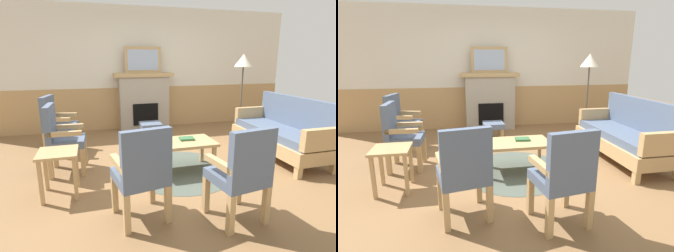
% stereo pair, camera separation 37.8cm
% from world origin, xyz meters
% --- Properties ---
extents(ground_plane, '(14.00, 14.00, 0.00)m').
position_xyz_m(ground_plane, '(0.00, 0.00, 0.00)').
color(ground_plane, olive).
extents(wall_back, '(7.20, 0.14, 2.70)m').
position_xyz_m(wall_back, '(0.00, 2.60, 1.31)').
color(wall_back, silver).
rests_on(wall_back, ground_plane).
extents(fireplace, '(1.30, 0.44, 1.28)m').
position_xyz_m(fireplace, '(0.00, 2.35, 0.65)').
color(fireplace, '#A39989').
rests_on(fireplace, ground_plane).
extents(framed_picture, '(0.80, 0.04, 0.56)m').
position_xyz_m(framed_picture, '(0.00, 2.35, 1.56)').
color(framed_picture, tan).
rests_on(framed_picture, fireplace).
extents(couch, '(0.70, 1.80, 0.98)m').
position_xyz_m(couch, '(1.85, -0.00, 0.40)').
color(couch, tan).
rests_on(couch, ground_plane).
extents(coffee_table, '(0.96, 0.56, 0.44)m').
position_xyz_m(coffee_table, '(0.05, -0.14, 0.39)').
color(coffee_table, tan).
rests_on(coffee_table, ground_plane).
extents(round_rug, '(1.57, 1.57, 0.01)m').
position_xyz_m(round_rug, '(0.05, -0.14, 0.00)').
color(round_rug, '#4C564C').
rests_on(round_rug, ground_plane).
extents(book_on_table, '(0.23, 0.18, 0.03)m').
position_xyz_m(book_on_table, '(0.16, -0.08, 0.46)').
color(book_on_table, '#33663D').
rests_on(book_on_table, coffee_table).
extents(footstool, '(0.40, 0.40, 0.36)m').
position_xyz_m(footstool, '(-0.06, 1.41, 0.28)').
color(footstool, tan).
rests_on(footstool, ground_plane).
extents(armchair_near_fireplace, '(0.50, 0.50, 0.98)m').
position_xyz_m(armchair_near_fireplace, '(-1.58, 0.26, 0.54)').
color(armchair_near_fireplace, tan).
rests_on(armchair_near_fireplace, ground_plane).
extents(armchair_by_window_left, '(0.57, 0.57, 0.98)m').
position_xyz_m(armchair_by_window_left, '(-1.74, 1.20, 0.54)').
color(armchair_by_window_left, tan).
rests_on(armchair_by_window_left, ground_plane).
extents(armchair_front_left, '(0.54, 0.54, 0.98)m').
position_xyz_m(armchair_front_left, '(0.21, -1.50, 0.54)').
color(armchair_front_left, tan).
rests_on(armchair_front_left, ground_plane).
extents(armchair_front_center, '(0.56, 0.56, 0.98)m').
position_xyz_m(armchair_front_center, '(-0.71, -1.23, 0.54)').
color(armchair_front_center, tan).
rests_on(armchair_front_center, ground_plane).
extents(side_table, '(0.44, 0.44, 0.55)m').
position_xyz_m(side_table, '(-1.55, -0.45, 0.43)').
color(side_table, tan).
rests_on(side_table, ground_plane).
extents(floor_lamp_by_couch, '(0.36, 0.36, 1.68)m').
position_xyz_m(floor_lamp_by_couch, '(1.81, 1.23, 1.45)').
color(floor_lamp_by_couch, '#332D28').
rests_on(floor_lamp_by_couch, ground_plane).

